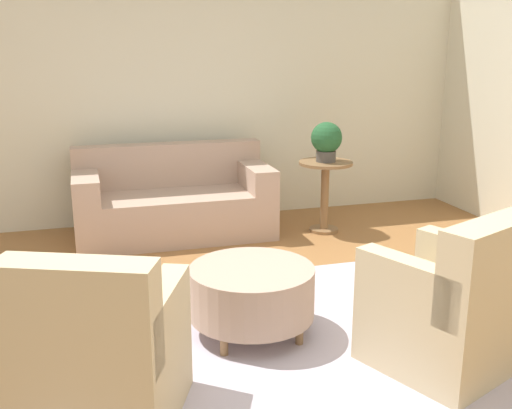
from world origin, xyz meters
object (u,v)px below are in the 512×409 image
Objects in this scene: armchair_left at (100,357)px; potted_plant_on_side_table at (326,140)px; couch at (174,203)px; armchair_right at (450,309)px; ottoman_table at (252,292)px; side_table at (325,184)px.

armchair_left is 2.44× the size of potted_plant_on_side_table.
couch is 1.98× the size of armchair_right.
ottoman_table is (-0.97, 0.73, -0.08)m from armchair_right.
side_table is 0.44m from potted_plant_on_side_table.
armchair_right is (1.13, -2.95, 0.04)m from couch.
potted_plant_on_side_table is at bearing -11.59° from couch.
ottoman_table is 2.33m from side_table.
armchair_right is 2.67m from side_table.
couch is 2.32× the size of ottoman_table.
armchair_left is at bearing -130.58° from potted_plant_on_side_table.
side_table is at bearing -116.57° from potted_plant_on_side_table.
couch is 2.62× the size of side_table.
ottoman_table is 2.40m from potted_plant_on_side_table.
armchair_left and armchair_right have the same top height.
couch is 3.05m from armchair_left.
potted_plant_on_side_table is (0.00, 0.00, 0.44)m from side_table.
armchair_right is at bearing -97.22° from side_table.
armchair_left is at bearing -130.58° from side_table.
couch is at bearing 74.75° from armchair_left.
side_table is 1.84× the size of potted_plant_on_side_table.
potted_plant_on_side_table is at bearing 55.81° from ottoman_table.
armchair_right is (1.93, 0.00, 0.00)m from armchair_left.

